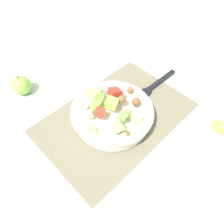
{
  "coord_description": "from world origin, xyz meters",
  "views": [
    {
      "loc": [
        0.32,
        0.31,
        0.58
      ],
      "look_at": [
        0.02,
        -0.0,
        0.04
      ],
      "focal_mm": 35.16,
      "sensor_mm": 36.0,
      "label": 1
    }
  ],
  "objects": [
    {
      "name": "placemat",
      "position": [
        0.0,
        0.0,
        0.0
      ],
      "size": [
        0.5,
        0.33,
        0.01
      ],
      "primitive_type": "cube",
      "color": "#756B56",
      "rests_on": "ground_plane"
    },
    {
      "name": "whole_apple",
      "position": [
        0.16,
        -0.32,
        0.03
      ],
      "size": [
        0.07,
        0.07,
        0.08
      ],
      "color": "#8CB74C",
      "rests_on": "ground_plane"
    },
    {
      "name": "salad_bowl",
      "position": [
        0.02,
        -0.0,
        0.04
      ],
      "size": [
        0.26,
        0.26,
        0.1
      ],
      "color": "white",
      "rests_on": "placemat"
    },
    {
      "name": "ground_plane",
      "position": [
        0.0,
        0.0,
        0.0
      ],
      "size": [
        2.4,
        2.4,
        0.0
      ],
      "primitive_type": "plane",
      "color": "silver"
    },
    {
      "name": "serving_spoon",
      "position": [
        -0.19,
        0.0,
        0.01
      ],
      "size": [
        0.2,
        0.04,
        0.01
      ],
      "color": "black",
      "rests_on": "placemat"
    }
  ]
}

